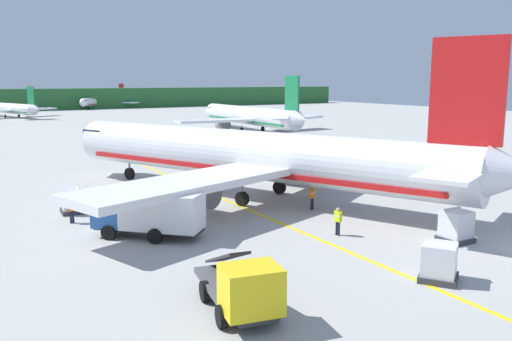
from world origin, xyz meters
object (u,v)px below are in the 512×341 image
Objects in this scene: service_truck_baggage at (243,288)px; service_truck_pushback at (150,212)px; crew_loader_right at (338,219)px; crew_marshaller at (312,196)px; crew_loader_left at (71,209)px; cargo_container_near at (439,262)px; airliner_mid_apron at (250,116)px; airliner_distant at (105,101)px; cargo_container_mid at (74,201)px; airliner_foreground at (252,156)px; cargo_container_far at (456,226)px; airliner_far_taxiway at (10,109)px.

service_truck_baggage is 12.29m from service_truck_pushback.
crew_marshaller is at bearing 67.49° from crew_loader_right.
crew_loader_left is at bearing 120.77° from service_truck_pushback.
service_truck_pushback is at bearing 124.60° from cargo_container_near.
airliner_mid_apron is 95.34m from airliner_distant.
cargo_container_mid is at bearing -105.61° from airliner_distant.
airliner_mid_apron is at bearing 60.34° from airliner_foreground.
cargo_container_far is (17.75, -18.30, 0.05)m from cargo_container_mid.
service_truck_pushback is 12.48m from crew_marshaller.
airliner_distant is 12.70× the size of crew_loader_right.
cargo_container_far is 1.19× the size of crew_loader_left.
crew_loader_right is at bearing -47.58° from cargo_container_mid.
airliner_mid_apron is at bearing 54.95° from service_truck_pushback.
cargo_container_mid is at bearing 170.17° from airliner_foreground.
service_truck_pushback reaches higher than service_truck_baggage.
airliner_far_taxiway is at bearing 92.18° from cargo_container_near.
cargo_container_near is at bearing -7.60° from service_truck_baggage.
airliner_foreground is 13.71m from cargo_container_mid.
airliner_far_taxiway is 128.39m from service_truck_baggage.
cargo_container_mid reaches higher than crew_loader_left.
service_truck_baggage is 3.26× the size of cargo_container_far.
cargo_container_near is 1.36× the size of crew_loader_right.
airliner_distant is at bearing 80.21° from crew_loader_right.
service_truck_pushback is at bearing 87.99° from service_truck_baggage.
airliner_distant is 160.50m from cargo_container_far.
cargo_container_near is 14.52m from crew_marshaller.
cargo_container_mid is at bearing 132.42° from crew_loader_right.
airliner_distant is 11.85× the size of cargo_container_mid.
airliner_foreground reaches higher than crew_loader_left.
airliner_foreground is 21.98× the size of crew_marshaller.
service_truck_baggage is (-38.20, -66.13, -1.66)m from airliner_mid_apron.
cargo_container_far is 6.79m from crew_loader_right.
airliner_far_taxiway is at bearing 87.83° from service_truck_baggage.
crew_loader_left is at bearing 139.93° from cargo_container_far.
crew_marshaller is (-25.31, -53.24, -1.78)m from airliner_mid_apron.
cargo_container_far is at bearing -45.87° from cargo_container_mid.
airliner_mid_apron is at bearing 59.98° from service_truck_baggage.
cargo_container_mid is at bearing 96.18° from service_truck_baggage.
crew_loader_right is at bearing -87.39° from airliner_far_taxiway.
cargo_container_far is at bearing -109.61° from airliner_mid_apron.
airliner_mid_apron reaches higher than cargo_container_mid.
crew_marshaller is at bearing -99.25° from airliner_distant.
crew_marshaller is 6.49m from crew_loader_right.
cargo_container_near is (-28.40, -67.43, -1.94)m from airliner_mid_apron.
service_truck_pushback is 3.33× the size of cargo_container_mid.
airliner_foreground is 16.63× the size of cargo_container_near.
service_truck_pushback is 3.48× the size of crew_marshaller.
airliner_distant is 149.00m from crew_loader_left.
crew_marshaller is at bearing -115.43° from airliner_mid_apron.
airliner_mid_apron is at bearing -89.32° from airliner_distant.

